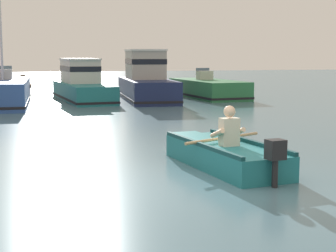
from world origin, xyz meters
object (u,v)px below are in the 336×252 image
at_px(moored_boat_green, 208,89).
at_px(moored_boat_teal, 82,85).
at_px(moored_boat_blue, 3,93).
at_px(moored_boat_navy, 146,82).
at_px(rowboat_with_person, 223,154).

bearing_deg(moored_boat_green, moored_boat_teal, 179.92).
distance_m(moored_boat_blue, moored_boat_navy, 6.46).
height_order(rowboat_with_person, moored_boat_green, moored_boat_green).
distance_m(rowboat_with_person, moored_boat_teal, 15.79).
xyz_separation_m(moored_boat_blue, moored_boat_teal, (3.44, 1.87, 0.20)).
xyz_separation_m(rowboat_with_person, moored_boat_teal, (-1.33, 15.72, 0.46)).
height_order(moored_boat_navy, moored_boat_green, moored_boat_navy).
xyz_separation_m(moored_boat_blue, moored_boat_navy, (6.36, 1.07, 0.36)).
bearing_deg(rowboat_with_person, moored_boat_blue, 108.99).
height_order(rowboat_with_person, moored_boat_teal, moored_boat_teal).
relative_size(moored_boat_blue, moored_boat_navy, 1.07).
bearing_deg(moored_boat_teal, moored_boat_navy, -15.26).
relative_size(moored_boat_navy, moored_boat_green, 1.07).
bearing_deg(moored_boat_blue, moored_boat_navy, 9.57).
bearing_deg(rowboat_with_person, moored_boat_green, 72.79).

